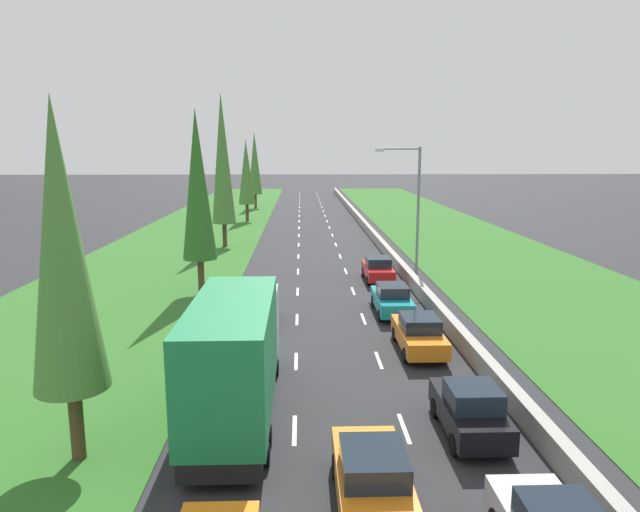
% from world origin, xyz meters
% --- Properties ---
extents(ground_plane, '(300.00, 300.00, 0.00)m').
position_xyz_m(ground_plane, '(0.00, 60.00, 0.00)').
color(ground_plane, '#28282B').
rests_on(ground_plane, ground).
extents(grass_verge_left, '(14.00, 140.00, 0.04)m').
position_xyz_m(grass_verge_left, '(-12.65, 60.00, 0.02)').
color(grass_verge_left, '#2D6623').
rests_on(grass_verge_left, ground).
extents(grass_verge_right, '(14.00, 140.00, 0.04)m').
position_xyz_m(grass_verge_right, '(14.35, 60.00, 0.02)').
color(grass_verge_right, '#2D6623').
rests_on(grass_verge_right, ground).
extents(median_barrier, '(0.44, 120.00, 0.85)m').
position_xyz_m(median_barrier, '(5.70, 60.00, 0.42)').
color(median_barrier, '#9E9B93').
rests_on(median_barrier, ground).
extents(lane_markings, '(3.64, 116.00, 0.01)m').
position_xyz_m(lane_markings, '(0.00, 60.00, 0.01)').
color(lane_markings, white).
rests_on(lane_markings, ground).
extents(green_box_truck_left_lane, '(2.46, 9.40, 4.18)m').
position_xyz_m(green_box_truck_left_lane, '(-3.65, 16.06, 2.18)').
color(green_box_truck_left_lane, black).
rests_on(green_box_truck_left_lane, ground).
extents(black_hatchback_right_lane, '(1.74, 3.90, 1.72)m').
position_xyz_m(black_hatchback_right_lane, '(3.70, 14.51, 0.84)').
color(black_hatchback_right_lane, black).
rests_on(black_hatchback_right_lane, ground).
extents(orange_sedan_right_lane, '(1.82, 4.50, 1.64)m').
position_xyz_m(orange_sedan_right_lane, '(3.65, 22.06, 0.81)').
color(orange_sedan_right_lane, orange).
rests_on(orange_sedan_right_lane, ground).
extents(teal_sedan_right_lane, '(1.82, 4.50, 1.64)m').
position_xyz_m(teal_sedan_right_lane, '(3.39, 27.94, 0.81)').
color(teal_sedan_right_lane, teal).
rests_on(teal_sedan_right_lane, ground).
extents(orange_sedan_centre_lane, '(1.82, 4.50, 1.64)m').
position_xyz_m(orange_sedan_centre_lane, '(0.22, 10.90, 0.81)').
color(orange_sedan_centre_lane, orange).
rests_on(orange_sedan_centre_lane, ground).
extents(teal_hatchback_left_lane, '(1.74, 3.90, 1.72)m').
position_xyz_m(teal_hatchback_left_lane, '(-3.65, 26.08, 0.84)').
color(teal_hatchback_left_lane, teal).
rests_on(teal_hatchback_left_lane, ground).
extents(red_sedan_right_lane, '(1.82, 4.50, 1.64)m').
position_xyz_m(red_sedan_right_lane, '(3.70, 35.90, 0.81)').
color(red_sedan_right_lane, red).
rests_on(red_sedan_right_lane, ground).
extents(poplar_tree_nearest, '(2.06, 2.06, 10.22)m').
position_xyz_m(poplar_tree_nearest, '(-7.92, 13.50, 6.16)').
color(poplar_tree_nearest, '#4C3823').
rests_on(poplar_tree_nearest, ground).
extents(poplar_tree_second, '(2.08, 2.08, 11.22)m').
position_xyz_m(poplar_tree_second, '(-7.69, 32.73, 6.66)').
color(poplar_tree_second, '#4C3823').
rests_on(poplar_tree_second, ground).
extents(poplar_tree_third, '(2.15, 2.15, 13.82)m').
position_xyz_m(poplar_tree_third, '(-8.52, 50.13, 7.96)').
color(poplar_tree_third, '#4C3823').
rests_on(poplar_tree_third, ground).
extents(poplar_tree_fourth, '(2.05, 2.05, 10.06)m').
position_xyz_m(poplar_tree_fourth, '(-8.20, 68.92, 6.08)').
color(poplar_tree_fourth, '#4C3823').
rests_on(poplar_tree_fourth, ground).
extents(poplar_tree_fifth, '(2.09, 2.09, 11.47)m').
position_xyz_m(poplar_tree_fifth, '(-8.44, 85.30, 6.78)').
color(poplar_tree_fifth, '#4C3823').
rests_on(poplar_tree_fifth, ground).
extents(street_light_mast, '(3.20, 0.28, 9.00)m').
position_xyz_m(street_light_mast, '(6.42, 38.01, 5.23)').
color(street_light_mast, gray).
rests_on(street_light_mast, ground).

